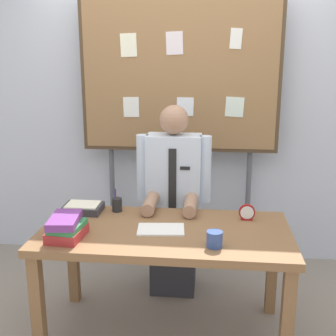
{
  "coord_description": "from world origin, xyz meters",
  "views": [
    {
      "loc": [
        0.29,
        -2.49,
        1.79
      ],
      "look_at": [
        0.0,
        0.18,
        1.09
      ],
      "focal_mm": 46.13,
      "sensor_mm": 36.0,
      "label": 1
    }
  ],
  "objects_px": {
    "book_stack": "(66,228)",
    "desk_clock": "(247,213)",
    "person": "(174,208)",
    "desk": "(165,243)",
    "open_notebook": "(161,229)",
    "coffee_mug": "(215,239)",
    "bulletin_board": "(180,78)",
    "paper_tray": "(83,208)",
    "pen_holder": "(117,205)"
  },
  "relations": [
    {
      "from": "book_stack",
      "to": "desk_clock",
      "type": "xyz_separation_m",
      "value": [
        1.08,
        0.41,
        -0.02
      ]
    },
    {
      "from": "person",
      "to": "book_stack",
      "type": "height_order",
      "value": "person"
    },
    {
      "from": "desk_clock",
      "to": "book_stack",
      "type": "bearing_deg",
      "value": -159.06
    },
    {
      "from": "book_stack",
      "to": "desk",
      "type": "bearing_deg",
      "value": 19.12
    },
    {
      "from": "desk",
      "to": "open_notebook",
      "type": "distance_m",
      "value": 0.1
    },
    {
      "from": "desk",
      "to": "person",
      "type": "height_order",
      "value": "person"
    },
    {
      "from": "desk",
      "to": "coffee_mug",
      "type": "xyz_separation_m",
      "value": [
        0.31,
        -0.22,
        0.14
      ]
    },
    {
      "from": "person",
      "to": "bulletin_board",
      "type": "distance_m",
      "value": 1.06
    },
    {
      "from": "person",
      "to": "coffee_mug",
      "type": "height_order",
      "value": "person"
    },
    {
      "from": "desk_clock",
      "to": "paper_tray",
      "type": "bearing_deg",
      "value": 178.41
    },
    {
      "from": "person",
      "to": "coffee_mug",
      "type": "relative_size",
      "value": 15.66
    },
    {
      "from": "coffee_mug",
      "to": "paper_tray",
      "type": "distance_m",
      "value": 1.02
    },
    {
      "from": "coffee_mug",
      "to": "desk",
      "type": "bearing_deg",
      "value": 144.05
    },
    {
      "from": "desk",
      "to": "paper_tray",
      "type": "xyz_separation_m",
      "value": [
        -0.6,
        0.25,
        0.12
      ]
    },
    {
      "from": "bulletin_board",
      "to": "book_stack",
      "type": "distance_m",
      "value": 1.6
    },
    {
      "from": "bulletin_board",
      "to": "desk_clock",
      "type": "relative_size",
      "value": 21.28
    },
    {
      "from": "coffee_mug",
      "to": "paper_tray",
      "type": "bearing_deg",
      "value": 152.5
    },
    {
      "from": "book_stack",
      "to": "pen_holder",
      "type": "distance_m",
      "value": 0.52
    },
    {
      "from": "book_stack",
      "to": "desk_clock",
      "type": "bearing_deg",
      "value": 20.94
    },
    {
      "from": "book_stack",
      "to": "bulletin_board",
      "type": "bearing_deg",
      "value": 65.75
    },
    {
      "from": "bulletin_board",
      "to": "paper_tray",
      "type": "xyz_separation_m",
      "value": [
        -0.6,
        -0.81,
        -0.85
      ]
    },
    {
      "from": "desk",
      "to": "paper_tray",
      "type": "bearing_deg",
      "value": 157.43
    },
    {
      "from": "person",
      "to": "coffee_mug",
      "type": "xyz_separation_m",
      "value": [
        0.31,
        -0.8,
        0.11
      ]
    },
    {
      "from": "desk",
      "to": "coffee_mug",
      "type": "relative_size",
      "value": 16.85
    },
    {
      "from": "bulletin_board",
      "to": "coffee_mug",
      "type": "relative_size",
      "value": 24.52
    },
    {
      "from": "desk",
      "to": "pen_holder",
      "type": "height_order",
      "value": "pen_holder"
    },
    {
      "from": "paper_tray",
      "to": "desk_clock",
      "type": "bearing_deg",
      "value": -1.59
    },
    {
      "from": "person",
      "to": "bulletin_board",
      "type": "bearing_deg",
      "value": 90.0
    },
    {
      "from": "desk",
      "to": "desk_clock",
      "type": "relative_size",
      "value": 14.62
    },
    {
      "from": "bulletin_board",
      "to": "book_stack",
      "type": "xyz_separation_m",
      "value": [
        -0.56,
        -1.25,
        -0.81
      ]
    },
    {
      "from": "coffee_mug",
      "to": "paper_tray",
      "type": "height_order",
      "value": "coffee_mug"
    },
    {
      "from": "desk",
      "to": "person",
      "type": "relative_size",
      "value": 1.08
    },
    {
      "from": "bulletin_board",
      "to": "open_notebook",
      "type": "distance_m",
      "value": 1.39
    },
    {
      "from": "desk",
      "to": "person",
      "type": "bearing_deg",
      "value": 90.0
    },
    {
      "from": "open_notebook",
      "to": "pen_holder",
      "type": "distance_m",
      "value": 0.46
    },
    {
      "from": "desk_clock",
      "to": "coffee_mug",
      "type": "height_order",
      "value": "desk_clock"
    },
    {
      "from": "bulletin_board",
      "to": "pen_holder",
      "type": "distance_m",
      "value": 1.19
    },
    {
      "from": "desk",
      "to": "bulletin_board",
      "type": "xyz_separation_m",
      "value": [
        -0.0,
        1.06,
        0.97
      ]
    },
    {
      "from": "bulletin_board",
      "to": "person",
      "type": "bearing_deg",
      "value": -90.0
    },
    {
      "from": "bulletin_board",
      "to": "book_stack",
      "type": "relative_size",
      "value": 7.93
    },
    {
      "from": "desk",
      "to": "open_notebook",
      "type": "xyz_separation_m",
      "value": [
        -0.02,
        -0.02,
        0.1
      ]
    },
    {
      "from": "bulletin_board",
      "to": "open_notebook",
      "type": "relative_size",
      "value": 7.88
    },
    {
      "from": "desk_clock",
      "to": "bulletin_board",
      "type": "bearing_deg",
      "value": 121.69
    },
    {
      "from": "bulletin_board",
      "to": "desk_clock",
      "type": "bearing_deg",
      "value": -58.31
    },
    {
      "from": "book_stack",
      "to": "paper_tray",
      "type": "xyz_separation_m",
      "value": [
        -0.04,
        0.45,
        -0.04
      ]
    },
    {
      "from": "book_stack",
      "to": "coffee_mug",
      "type": "height_order",
      "value": "book_stack"
    },
    {
      "from": "book_stack",
      "to": "open_notebook",
      "type": "bearing_deg",
      "value": 17.98
    },
    {
      "from": "open_notebook",
      "to": "person",
      "type": "bearing_deg",
      "value": 87.76
    },
    {
      "from": "bulletin_board",
      "to": "desk",
      "type": "bearing_deg",
      "value": -90.0
    },
    {
      "from": "open_notebook",
      "to": "pen_holder",
      "type": "height_order",
      "value": "pen_holder"
    }
  ]
}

